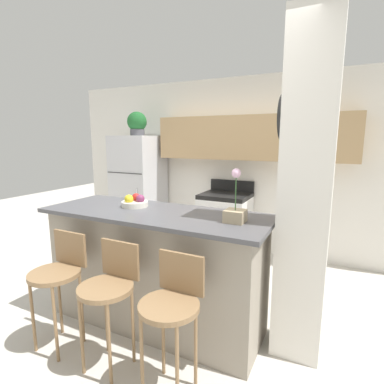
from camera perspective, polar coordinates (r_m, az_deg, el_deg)
The scene contains 12 objects.
ground_plane at distance 3.07m, azimuth -6.77°, elevation -23.20°, with size 14.00×14.00×0.00m, color beige.
wall_back at distance 4.44m, azimuth 9.08°, elevation 6.84°, with size 5.60×0.38×2.55m.
pillar_right at distance 2.36m, azimuth 20.75°, elevation -0.31°, with size 0.38×0.33×2.55m.
counter_bar at distance 2.81m, azimuth -7.00°, elevation -14.10°, with size 2.04×0.75×1.05m.
refrigerator at distance 4.91m, azimuth -10.03°, elevation 0.39°, with size 0.67×0.72×1.73m.
stove_range at distance 4.38m, azimuth 6.26°, elevation -6.09°, with size 0.67×0.60×1.07m.
bar_stool_left at distance 2.70m, azimuth -24.00°, elevation -13.94°, with size 0.39×0.39×0.93m.
bar_stool_mid at distance 2.35m, azimuth -15.42°, elevation -17.10°, with size 0.39×0.39×0.93m.
bar_stool_right at distance 2.07m, azimuth -3.80°, elevation -20.66°, with size 0.39×0.39×0.93m.
potted_plant_on_fridge at distance 4.85m, azimuth -10.43°, elevation 12.76°, with size 0.30×0.30×0.37m.
orchid_vase at distance 2.29m, azimuth 8.25°, elevation -3.43°, with size 0.15×0.15×0.41m.
fruit_bowl at distance 2.85m, azimuth -10.84°, elevation -1.89°, with size 0.24×0.24×0.12m.
Camera 1 is at (1.43, -2.13, 1.68)m, focal length 28.00 mm.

